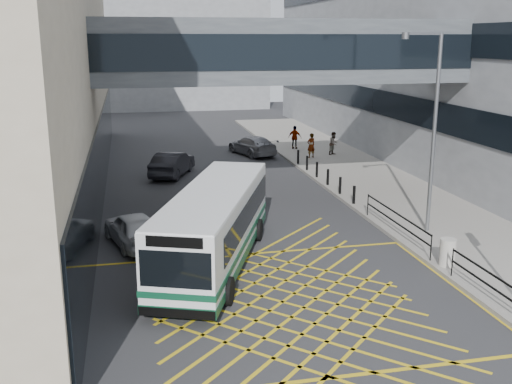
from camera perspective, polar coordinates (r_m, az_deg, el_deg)
ground at (r=19.31m, az=2.53°, el=-10.42°), size 120.00×120.00×0.00m
building_far at (r=76.98m, az=-10.62°, el=14.85°), size 28.00×16.00×18.00m
skybridge at (r=29.90m, az=2.47°, el=13.25°), size 20.00×4.10×3.00m
pavement at (r=35.59m, az=10.51°, el=1.14°), size 6.00×54.00×0.16m
box_junction at (r=19.31m, az=2.53°, el=-10.41°), size 12.00×9.00×0.01m
bus at (r=21.92m, az=-3.89°, el=-3.08°), size 5.81×10.32×2.85m
car_white at (r=24.59m, az=-11.58°, el=-3.41°), size 2.95×4.74×1.40m
car_dark at (r=36.63m, az=-7.98°, el=2.68°), size 3.51×5.10×1.49m
car_silver at (r=42.93m, az=-0.37°, el=4.52°), size 3.28×5.02×1.44m
street_lamp at (r=25.52m, az=16.34°, el=6.44°), size 1.86×0.43×8.18m
litter_bin at (r=22.66m, az=17.77°, el=-5.48°), size 0.58×0.58×1.00m
kerb_railings at (r=22.71m, az=16.63°, el=-4.76°), size 0.05×12.54×1.00m
bollards at (r=34.52m, az=6.33°, el=1.79°), size 0.14×10.14×0.90m
pedestrian_a at (r=41.21m, az=5.27°, el=4.43°), size 0.78×0.66×1.68m
pedestrian_b at (r=42.44m, az=7.41°, el=4.61°), size 0.89×0.85×1.60m
pedestrian_c at (r=44.45m, az=3.72°, el=5.20°), size 1.10×0.94×1.70m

